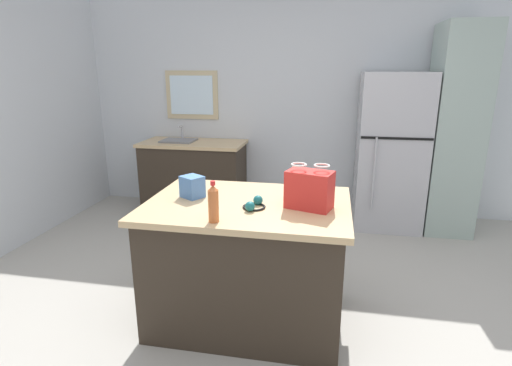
# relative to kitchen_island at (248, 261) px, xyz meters

# --- Properties ---
(ground) EXTENTS (6.43, 6.43, 0.00)m
(ground) POSITION_rel_kitchen_island_xyz_m (0.09, -0.07, -0.44)
(ground) COLOR #ADA89E
(back_wall) EXTENTS (5.36, 0.13, 2.74)m
(back_wall) POSITION_rel_kitchen_island_xyz_m (0.07, 2.51, 0.93)
(back_wall) COLOR silver
(back_wall) RESTS_ON ground
(kitchen_island) EXTENTS (1.36, 0.98, 0.88)m
(kitchen_island) POSITION_rel_kitchen_island_xyz_m (0.00, 0.00, 0.00)
(kitchen_island) COLOR #33281E
(kitchen_island) RESTS_ON ground
(refrigerator) EXTENTS (0.72, 0.73, 1.72)m
(refrigerator) POSITION_rel_kitchen_island_xyz_m (1.19, 2.09, 0.41)
(refrigerator) COLOR #B7B7BC
(refrigerator) RESTS_ON ground
(tall_cabinet) EXTENTS (0.49, 0.66, 2.20)m
(tall_cabinet) POSITION_rel_kitchen_island_xyz_m (1.82, 2.09, 0.66)
(tall_cabinet) COLOR #9EB2A8
(tall_cabinet) RESTS_ON ground
(sink_counter) EXTENTS (1.26, 0.63, 1.07)m
(sink_counter) POSITION_rel_kitchen_island_xyz_m (-1.15, 2.14, 0.01)
(sink_counter) COLOR #33281E
(sink_counter) RESTS_ON ground
(shopping_bag) EXTENTS (0.32, 0.24, 0.29)m
(shopping_bag) POSITION_rel_kitchen_island_xyz_m (0.41, -0.04, 0.56)
(shopping_bag) COLOR red
(shopping_bag) RESTS_ON kitchen_island
(small_box) EXTENTS (0.19, 0.18, 0.15)m
(small_box) POSITION_rel_kitchen_island_xyz_m (-0.40, 0.04, 0.51)
(small_box) COLOR #4775B7
(small_box) RESTS_ON kitchen_island
(bottle) EXTENTS (0.06, 0.06, 0.25)m
(bottle) POSITION_rel_kitchen_island_xyz_m (-0.12, -0.39, 0.55)
(bottle) COLOR #C66633
(bottle) RESTS_ON kitchen_island
(ear_defenders) EXTENTS (0.18, 0.20, 0.06)m
(ear_defenders) POSITION_rel_kitchen_island_xyz_m (0.06, -0.10, 0.46)
(ear_defenders) COLOR black
(ear_defenders) RESTS_ON kitchen_island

